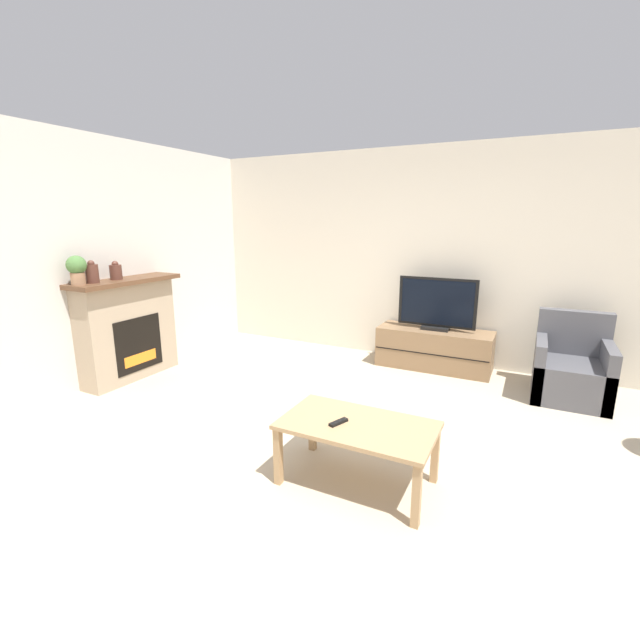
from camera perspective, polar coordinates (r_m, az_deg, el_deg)
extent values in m
plane|color=tan|center=(3.42, 6.12, -18.89)|extent=(24.00, 24.00, 0.00)
cube|color=beige|center=(5.61, 16.70, 7.96)|extent=(12.00, 0.06, 2.70)
cube|color=beige|center=(5.12, -30.99, 6.18)|extent=(0.06, 12.00, 2.70)
cube|color=tan|center=(5.40, -24.20, -1.36)|extent=(0.31, 1.13, 1.12)
cube|color=black|center=(5.31, -22.97, -2.97)|extent=(0.01, 0.62, 0.62)
cube|color=orange|center=(5.36, -22.80, -4.71)|extent=(0.01, 0.44, 0.12)
cube|color=brown|center=(5.27, -24.59, 4.77)|extent=(0.43, 1.25, 0.05)
cylinder|color=#512D23|center=(5.04, -28.10, 5.46)|extent=(0.13, 0.13, 0.19)
sphere|color=#512D23|center=(5.03, -28.23, 6.65)|extent=(0.07, 0.07, 0.07)
cylinder|color=#512D23|center=(5.21, -25.57, 5.76)|extent=(0.13, 0.13, 0.16)
sphere|color=#512D23|center=(5.20, -25.67, 6.74)|extent=(0.07, 0.07, 0.07)
cylinder|color=#936B4C|center=(4.96, -29.53, 4.81)|extent=(0.14, 0.14, 0.13)
sphere|color=#477038|center=(4.94, -29.71, 6.39)|extent=(0.19, 0.19, 0.19)
cube|color=brown|center=(5.51, 14.96, -3.73)|extent=(1.37, 0.49, 0.49)
cube|color=black|center=(5.28, 14.39, -4.44)|extent=(1.34, 0.01, 0.01)
cube|color=black|center=(5.44, 15.13, -1.03)|extent=(0.33, 0.18, 0.04)
cube|color=black|center=(5.37, 15.33, 2.28)|extent=(0.94, 0.03, 0.60)
cube|color=black|center=(5.36, 15.30, 2.25)|extent=(0.86, 0.01, 0.54)
cube|color=#4C4C51|center=(5.15, 30.36, -6.90)|extent=(0.70, 0.76, 0.40)
cube|color=#4C4C51|center=(5.33, 30.74, -1.41)|extent=(0.70, 0.14, 0.47)
cube|color=#4C4C51|center=(5.10, 27.14, -5.45)|extent=(0.10, 0.76, 0.61)
cube|color=#4C4C51|center=(5.15, 33.83, -6.09)|extent=(0.10, 0.76, 0.61)
cube|color=#A37F56|center=(3.03, 5.03, -13.82)|extent=(1.05, 0.60, 0.03)
cube|color=#A37F56|center=(3.13, -5.61, -17.60)|extent=(0.05, 0.05, 0.42)
cube|color=#A37F56|center=(2.81, 12.74, -21.87)|extent=(0.05, 0.05, 0.42)
cube|color=#A37F56|center=(3.52, -0.99, -13.82)|extent=(0.05, 0.05, 0.42)
cube|color=#A37F56|center=(3.24, 15.10, -16.90)|extent=(0.05, 0.05, 0.42)
cube|color=black|center=(3.00, 2.49, -13.46)|extent=(0.09, 0.15, 0.02)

